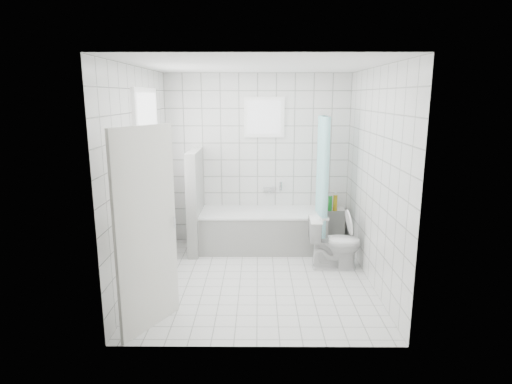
{
  "coord_description": "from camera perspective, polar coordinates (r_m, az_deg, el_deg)",
  "views": [
    {
      "loc": [
        0.01,
        -5.04,
        2.26
      ],
      "look_at": [
        -0.02,
        0.35,
        1.05
      ],
      "focal_mm": 30.0,
      "sensor_mm": 36.0,
      "label": 1
    }
  ],
  "objects": [
    {
      "name": "ground",
      "position": [
        5.52,
        0.17,
        -11.51
      ],
      "size": [
        3.0,
        3.0,
        0.0
      ],
      "primitive_type": "plane",
      "color": "white",
      "rests_on": "ground"
    },
    {
      "name": "ceiling",
      "position": [
        5.05,
        0.19,
        16.52
      ],
      "size": [
        3.0,
        3.0,
        0.0
      ],
      "primitive_type": "plane",
      "rotation": [
        3.14,
        0.0,
        0.0
      ],
      "color": "white",
      "rests_on": "ground"
    },
    {
      "name": "bathtub",
      "position": [
        6.47,
        0.91,
        -5.07
      ],
      "size": [
        1.86,
        0.77,
        0.58
      ],
      "color": "white",
      "rests_on": "ground"
    },
    {
      "name": "window_back",
      "position": [
        6.5,
        1.11,
        9.93
      ],
      "size": [
        0.5,
        0.01,
        0.5
      ],
      "primitive_type": "cube",
      "color": "white",
      "rests_on": "wall_back"
    },
    {
      "name": "ledge_bottles",
      "position": [
        6.65,
        10.06,
        -1.44
      ],
      "size": [
        0.14,
        0.18,
        0.25
      ],
      "color": "gold",
      "rests_on": "tiled_ledge"
    },
    {
      "name": "wall_front",
      "position": [
        3.66,
        0.12,
        -2.53
      ],
      "size": [
        2.8,
        0.02,
        2.6
      ],
      "primitive_type": "cube",
      "color": "white",
      "rests_on": "ground"
    },
    {
      "name": "door",
      "position": [
        4.24,
        -14.36,
        -5.03
      ],
      "size": [
        0.42,
        0.72,
        2.0
      ],
      "primitive_type": "cube",
      "rotation": [
        0.0,
        0.0,
        -0.5
      ],
      "color": "silver",
      "rests_on": "ground"
    },
    {
      "name": "shower_curtain",
      "position": [
        6.19,
        9.03,
        1.7
      ],
      "size": [
        0.14,
        0.48,
        1.78
      ],
      "primitive_type": null,
      "color": "#46CFCD",
      "rests_on": "curtain_rod"
    },
    {
      "name": "wall_right",
      "position": [
        5.31,
        15.47,
        1.79
      ],
      "size": [
        0.02,
        3.0,
        2.6
      ],
      "primitive_type": "cube",
      "color": "white",
      "rests_on": "ground"
    },
    {
      "name": "wall_back",
      "position": [
        6.61,
        0.21,
        4.31
      ],
      "size": [
        2.8,
        0.02,
        2.6
      ],
      "primitive_type": "cube",
      "color": "white",
      "rests_on": "ground"
    },
    {
      "name": "window_sill",
      "position": [
        5.67,
        -13.18,
        -1.97
      ],
      "size": [
        0.18,
        1.02,
        0.08
      ],
      "primitive_type": "cube",
      "color": "white",
      "rests_on": "wall_left"
    },
    {
      "name": "wall_left",
      "position": [
        5.32,
        -15.1,
        1.82
      ],
      "size": [
        0.02,
        3.0,
        2.6
      ],
      "primitive_type": "cube",
      "color": "white",
      "rests_on": "ground"
    },
    {
      "name": "tub_faucet",
      "position": [
        6.65,
        1.76,
        0.41
      ],
      "size": [
        0.18,
        0.06,
        0.06
      ],
      "primitive_type": "cube",
      "color": "silver",
      "rests_on": "wall_back"
    },
    {
      "name": "sill_bottles",
      "position": [
        5.54,
        -13.39,
        -0.41
      ],
      "size": [
        0.14,
        0.73,
        0.32
      ],
      "color": "#2F9ED3",
      "rests_on": "window_sill"
    },
    {
      "name": "partition_wall",
      "position": [
        6.36,
        -8.06,
        -1.2
      ],
      "size": [
        0.15,
        0.85,
        1.5
      ],
      "primitive_type": "cube",
      "color": "white",
      "rests_on": "ground"
    },
    {
      "name": "curtain_rod",
      "position": [
        6.21,
        9.14,
        10.11
      ],
      "size": [
        0.02,
        0.8,
        0.02
      ],
      "primitive_type": "cylinder",
      "rotation": [
        1.57,
        0.0,
        0.0
      ],
      "color": "silver",
      "rests_on": "wall_back"
    },
    {
      "name": "tiled_ledge",
      "position": [
        6.81,
        9.95,
        -4.48
      ],
      "size": [
        0.4,
        0.24,
        0.55
      ],
      "primitive_type": "cube",
      "color": "white",
      "rests_on": "ground"
    },
    {
      "name": "toilet",
      "position": [
        5.83,
        10.42,
        -6.67
      ],
      "size": [
        0.7,
        0.41,
        0.7
      ],
      "primitive_type": "imported",
      "rotation": [
        0.0,
        0.0,
        1.54
      ],
      "color": "white",
      "rests_on": "ground"
    },
    {
      "name": "window_left",
      "position": [
        5.55,
        -14.02,
        5.45
      ],
      "size": [
        0.01,
        0.9,
        1.4
      ],
      "primitive_type": "cube",
      "color": "white",
      "rests_on": "wall_left"
    }
  ]
}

